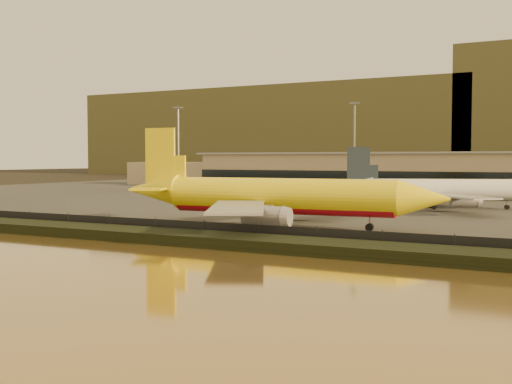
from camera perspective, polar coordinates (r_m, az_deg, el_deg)
ground at (r=96.86m, az=-1.45°, el=-3.35°), size 900.00×900.00×0.00m
embankment at (r=82.50m, az=-7.29°, el=-3.99°), size 320.00×7.00×1.40m
tarmac at (r=185.28m, az=13.15°, el=-0.36°), size 320.00×220.00×0.20m
perimeter_fence at (r=85.71m, az=-5.74°, el=-3.32°), size 300.00×0.05×2.20m
terminal_building at (r=218.36m, az=11.55°, el=1.77°), size 202.00×25.00×12.60m
apron_light_masts at (r=162.15m, az=16.54°, el=4.64°), size 152.20×12.20×25.40m
distant_hills at (r=429.75m, az=18.95°, el=5.60°), size 470.00×160.00×70.00m
dhl_cargo_jet at (r=98.23m, az=1.74°, el=-0.43°), size 52.00×50.73×15.52m
white_narrowbody_jet at (r=138.96m, az=16.40°, el=0.14°), size 43.13×40.72×12.95m
gse_vehicle_yellow at (r=123.24m, az=10.49°, el=-1.49°), size 4.68×3.49×1.92m
gse_vehicle_white at (r=132.31m, az=-3.02°, el=-1.21°), size 3.91×2.56×1.62m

